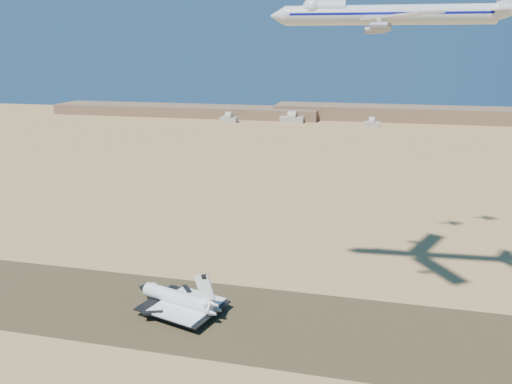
% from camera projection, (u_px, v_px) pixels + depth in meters
% --- Properties ---
extents(ground, '(1200.00, 1200.00, 0.00)m').
position_uv_depth(ground, '(238.00, 319.00, 174.36)').
color(ground, tan).
rests_on(ground, ground).
extents(runway, '(600.00, 50.00, 0.06)m').
position_uv_depth(runway, '(238.00, 319.00, 174.35)').
color(runway, '#4A3D25').
rests_on(runway, ground).
extents(ridgeline, '(960.00, 90.00, 18.00)m').
position_uv_depth(ridgeline, '(392.00, 115.00, 651.18)').
color(ridgeline, '#806447').
rests_on(ridgeline, ground).
extents(hangars, '(200.50, 29.50, 30.00)m').
position_uv_depth(hangars, '(288.00, 119.00, 634.71)').
color(hangars, '#BDB6A7').
rests_on(hangars, ground).
extents(shuttle, '(36.03, 28.17, 17.60)m').
position_uv_depth(shuttle, '(178.00, 300.00, 178.37)').
color(shuttle, white).
rests_on(shuttle, runway).
extents(carrier_747, '(77.65, 60.10, 19.35)m').
position_uv_depth(carrier_747, '(380.00, 15.00, 158.15)').
color(carrier_747, silver).
extents(crew_a, '(0.42, 0.60, 1.57)m').
position_uv_depth(crew_a, '(194.00, 326.00, 168.93)').
color(crew_a, '#CB5E0B').
rests_on(crew_a, runway).
extents(crew_b, '(0.88, 0.88, 1.63)m').
position_uv_depth(crew_b, '(192.00, 325.00, 169.24)').
color(crew_b, '#CB5E0B').
rests_on(crew_b, runway).
extents(crew_c, '(1.11, 1.08, 1.75)m').
position_uv_depth(crew_c, '(189.00, 320.00, 172.12)').
color(crew_c, '#CB5E0B').
rests_on(crew_c, runway).
extents(chase_jet_e, '(13.65, 7.78, 3.44)m').
position_uv_depth(chase_jet_e, '(426.00, 22.00, 199.61)').
color(chase_jet_e, silver).
extents(chase_jet_f, '(14.02, 7.68, 3.50)m').
position_uv_depth(chase_jet_f, '(472.00, 18.00, 206.76)').
color(chase_jet_f, silver).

